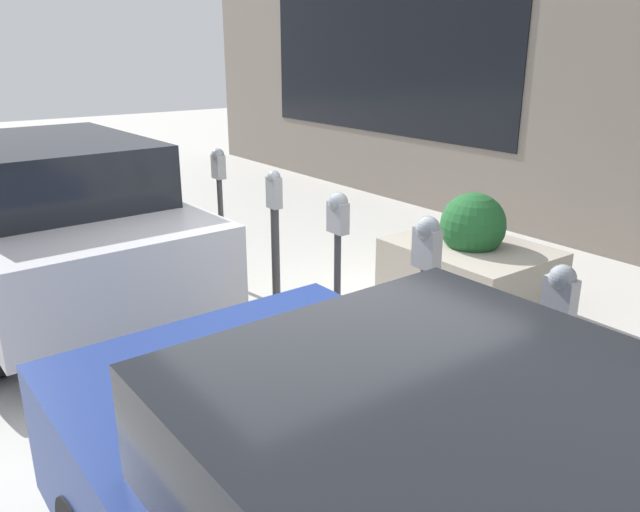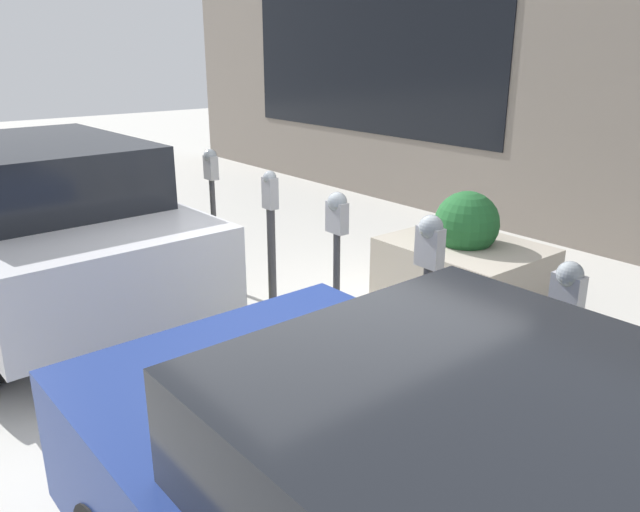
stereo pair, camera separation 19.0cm
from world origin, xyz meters
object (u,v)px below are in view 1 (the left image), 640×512
object	(u,v)px
parking_meter_middle	(338,235)
parking_meter_fourth	(275,229)
parking_meter_nearest	(555,334)
planter_box	(470,267)
parking_meter_second	(425,270)
parked_car_middle	(49,217)
parking_meter_farthest	(220,190)

from	to	relation	value
parking_meter_middle	parking_meter_fourth	distance (m)	0.89
parking_meter_nearest	planter_box	size ratio (longest dim) A/B	0.93
parking_meter_second	parked_car_middle	world-z (taller)	parked_car_middle
parking_meter_farthest	planter_box	size ratio (longest dim) A/B	1.01
parking_meter_fourth	planter_box	xyz separation A→B (m)	(-0.92, -1.62, -0.44)
parking_meter_fourth	planter_box	world-z (taller)	parking_meter_fourth
parking_meter_farthest	parked_car_middle	size ratio (longest dim) A/B	0.33
parking_meter_farthest	planter_box	bearing A→B (deg)	-140.76
parking_meter_middle	planter_box	size ratio (longest dim) A/B	0.94
parking_meter_middle	parking_meter_fourth	bearing A→B (deg)	2.35
parking_meter_nearest	parking_meter_fourth	world-z (taller)	parking_meter_fourth
parking_meter_middle	parked_car_middle	bearing A→B (deg)	31.86
parking_meter_second	planter_box	size ratio (longest dim) A/B	0.95
parking_meter_middle	planter_box	distance (m)	1.69
parked_car_middle	parking_meter_fourth	bearing A→B (deg)	-139.10
parking_meter_second	parking_meter_fourth	size ratio (longest dim) A/B	0.98
parked_car_middle	parking_meter_farthest	bearing A→B (deg)	-113.30
parking_meter_nearest	parking_meter_second	distance (m)	1.03
parking_meter_fourth	parking_meter_farthest	distance (m)	1.07
parking_meter_nearest	parking_meter_fourth	bearing A→B (deg)	-0.31
parking_meter_farthest	parking_meter_fourth	bearing A→B (deg)	179.82
parking_meter_second	parking_meter_middle	distance (m)	0.98
parking_meter_farthest	planter_box	xyz separation A→B (m)	(-1.98, -1.62, -0.62)
parked_car_middle	parking_meter_middle	bearing A→B (deg)	-150.12
parking_meter_middle	parking_meter_fourth	xyz separation A→B (m)	(0.88, 0.04, -0.15)
parking_meter_fourth	parking_meter_farthest	bearing A→B (deg)	-0.18
parking_meter_middle	parking_meter_fourth	size ratio (longest dim) A/B	0.97
parking_meter_second	planter_box	bearing A→B (deg)	-59.66
parking_meter_fourth	planter_box	size ratio (longest dim) A/B	0.97
parking_meter_nearest	parking_meter_middle	xyz separation A→B (m)	(2.01, -0.05, 0.07)
parking_meter_nearest	planter_box	bearing A→B (deg)	-39.79
parking_meter_second	parked_car_middle	bearing A→B (deg)	24.00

